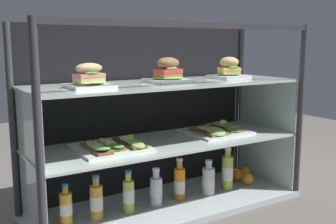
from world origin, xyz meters
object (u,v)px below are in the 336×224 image
at_px(juice_bottle_back_center, 208,181).
at_px(orange_fruit_near_left_post, 237,175).
at_px(plated_roll_sandwich_mid_left, 168,73).
at_px(juice_bottle_tucked_behind, 179,183).
at_px(juice_bottle_front_left_end, 129,195).
at_px(orange_fruit_beside_bottles, 248,179).
at_px(orange_fruit_rolled_forward, 244,172).
at_px(juice_bottle_front_second, 97,202).
at_px(juice_bottle_near_post, 227,172).
at_px(open_sandwich_tray_near_right_corner, 217,130).
at_px(plated_roll_sandwich_left_of_center, 229,70).
at_px(plated_roll_sandwich_far_left, 89,79).
at_px(juice_bottle_back_left, 66,208).
at_px(juice_bottle_front_fourth, 156,190).

height_order(juice_bottle_back_center, orange_fruit_near_left_post, juice_bottle_back_center).
relative_size(plated_roll_sandwich_mid_left, juice_bottle_tucked_behind, 0.89).
xyz_separation_m(juice_bottle_front_left_end, orange_fruit_beside_bottles, (0.80, -0.02, -0.05)).
xyz_separation_m(juice_bottle_tucked_behind, orange_fruit_rolled_forward, (0.55, 0.08, -0.05)).
height_order(juice_bottle_front_second, juice_bottle_front_left_end, juice_bottle_front_second).
bearing_deg(juice_bottle_near_post, orange_fruit_near_left_post, 26.78).
bearing_deg(open_sandwich_tray_near_right_corner, juice_bottle_near_post, -16.23).
bearing_deg(orange_fruit_beside_bottles, open_sandwich_tray_near_right_corner, 171.32).
bearing_deg(juice_bottle_back_center, plated_roll_sandwich_mid_left, 174.83).
bearing_deg(orange_fruit_rolled_forward, juice_bottle_back_center, -163.63).
relative_size(plated_roll_sandwich_left_of_center, juice_bottle_front_left_end, 0.85).
height_order(plated_roll_sandwich_far_left, juice_bottle_back_center, plated_roll_sandwich_far_left).
bearing_deg(juice_bottle_front_second, juice_bottle_near_post, -0.20).
xyz_separation_m(juice_bottle_back_left, orange_fruit_beside_bottles, (1.12, -0.03, -0.05)).
xyz_separation_m(juice_bottle_back_center, orange_fruit_near_left_post, (0.29, 0.09, -0.04)).
distance_m(juice_bottle_front_second, juice_bottle_back_center, 0.67).
bearing_deg(orange_fruit_near_left_post, juice_bottle_back_center, -163.69).
bearing_deg(juice_bottle_front_second, plated_roll_sandwich_far_left, -139.44).
bearing_deg(juice_bottle_front_second, orange_fruit_beside_bottles, -1.00).
bearing_deg(juice_bottle_tucked_behind, juice_bottle_front_fourth, -177.09).
bearing_deg(juice_bottle_tucked_behind, juice_bottle_front_left_end, -177.51).
relative_size(juice_bottle_front_fourth, juice_bottle_back_center, 1.01).
distance_m(juice_bottle_front_fourth, juice_bottle_tucked_behind, 0.15).
distance_m(plated_roll_sandwich_left_of_center, juice_bottle_back_center, 0.65).
xyz_separation_m(plated_roll_sandwich_left_of_center, orange_fruit_near_left_post, (0.12, 0.04, -0.66)).
distance_m(plated_roll_sandwich_mid_left, juice_bottle_front_fourth, 0.62).
xyz_separation_m(plated_roll_sandwich_far_left, plated_roll_sandwich_left_of_center, (0.87, 0.06, 0.00)).
bearing_deg(juice_bottle_front_left_end, orange_fruit_rolled_forward, 6.21).
relative_size(plated_roll_sandwich_far_left, juice_bottle_front_second, 0.89).
height_order(plated_roll_sandwich_mid_left, open_sandwich_tray_near_right_corner, plated_roll_sandwich_mid_left).
xyz_separation_m(plated_roll_sandwich_far_left, orange_fruit_rolled_forward, (1.07, 0.12, -0.66)).
xyz_separation_m(juice_bottle_front_second, orange_fruit_near_left_post, (0.96, 0.07, -0.05)).
distance_m(juice_bottle_back_left, juice_bottle_front_left_end, 0.32).
bearing_deg(plated_roll_sandwich_mid_left, juice_bottle_front_second, -179.05).
bearing_deg(juice_bottle_back_left, juice_bottle_front_fourth, -0.82).
height_order(plated_roll_sandwich_mid_left, plated_roll_sandwich_left_of_center, plated_roll_sandwich_mid_left).
height_order(plated_roll_sandwich_mid_left, juice_bottle_front_left_end, plated_roll_sandwich_mid_left).
height_order(plated_roll_sandwich_mid_left, orange_fruit_rolled_forward, plated_roll_sandwich_mid_left).
xyz_separation_m(plated_roll_sandwich_far_left, juice_bottle_near_post, (0.85, 0.02, -0.59)).
xyz_separation_m(juice_bottle_back_left, juice_bottle_front_fourth, (0.49, -0.01, -0.00)).
bearing_deg(juice_bottle_front_second, orange_fruit_near_left_post, 4.14).
bearing_deg(orange_fruit_near_left_post, orange_fruit_beside_bottles, -83.74).
xyz_separation_m(juice_bottle_front_fourth, orange_fruit_near_left_post, (0.63, 0.06, -0.05)).
xyz_separation_m(plated_roll_sandwich_left_of_center, juice_bottle_front_second, (-0.85, -0.03, -0.61)).
bearing_deg(plated_roll_sandwich_left_of_center, juice_bottle_front_second, -177.76).
height_order(juice_bottle_back_left, orange_fruit_beside_bottles, juice_bottle_back_left).
distance_m(plated_roll_sandwich_left_of_center, orange_fruit_beside_bottles, 0.68).
bearing_deg(plated_roll_sandwich_far_left, juice_bottle_front_fourth, 4.49).
xyz_separation_m(open_sandwich_tray_near_right_corner, juice_bottle_back_left, (-0.90, -0.00, -0.28)).
relative_size(open_sandwich_tray_near_right_corner, juice_bottle_front_left_end, 1.56).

